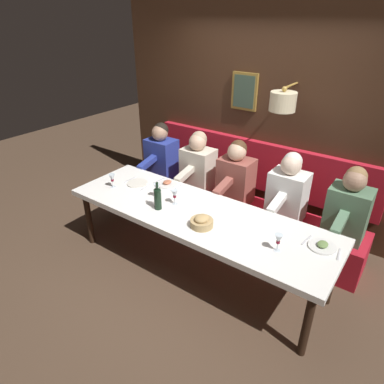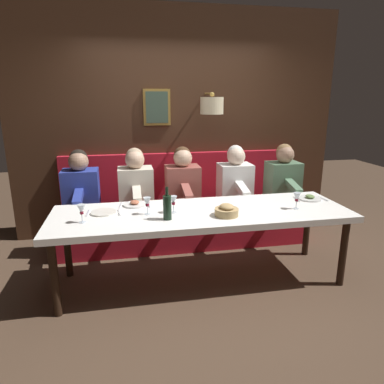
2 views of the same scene
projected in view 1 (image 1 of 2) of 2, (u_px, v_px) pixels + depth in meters
ground_plane at (196, 268)px, 3.79m from camera, size 12.00×12.00×0.00m
dining_table at (196, 217)px, 3.47m from camera, size 0.90×2.86×0.74m
banquette_bench at (236, 217)px, 4.32m from camera, size 0.52×3.06×0.45m
back_wall_panel at (265, 119)px, 4.20m from camera, size 0.59×4.26×2.90m
diner_nearest at (349, 206)px, 3.39m from camera, size 0.60×0.40×0.79m
diner_near at (288, 189)px, 3.72m from camera, size 0.60×0.40×0.79m
diner_middle at (236, 174)px, 4.06m from camera, size 0.60×0.40×0.79m
diner_far at (198, 164)px, 4.35m from camera, size 0.60×0.40×0.79m
diner_farthest at (161, 153)px, 4.67m from camera, size 0.60×0.40×0.79m
place_setting_0 at (322, 246)px, 2.92m from camera, size 0.24×0.33×0.05m
place_setting_1 at (137, 183)px, 4.00m from camera, size 0.24×0.32×0.01m
place_setting_2 at (167, 184)px, 3.98m from camera, size 0.24×0.32×0.05m
wine_glass_0 at (278, 239)px, 2.83m from camera, size 0.07×0.07×0.16m
wine_glass_1 at (157, 188)px, 3.66m from camera, size 0.07×0.07×0.16m
wine_glass_2 at (175, 194)px, 3.53m from camera, size 0.07×0.07×0.16m
wine_glass_3 at (112, 178)px, 3.88m from camera, size 0.07×0.07×0.16m
wine_bottle at (158, 199)px, 3.45m from camera, size 0.08×0.08×0.30m
bread_bowl at (202, 222)px, 3.19m from camera, size 0.22×0.22×0.12m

